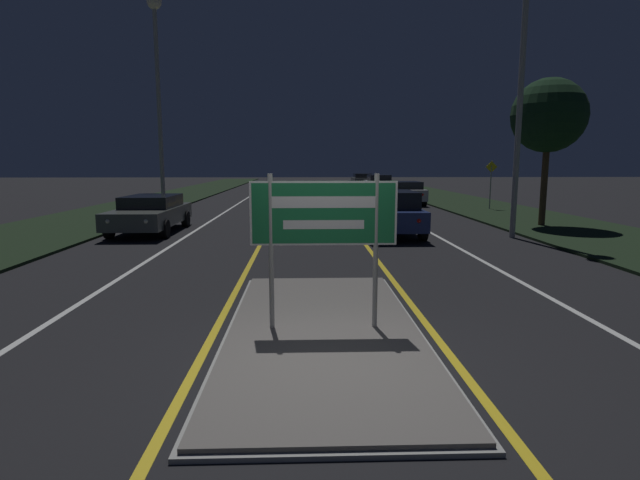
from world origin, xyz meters
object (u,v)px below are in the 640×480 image
car_receding_1 (406,192)px  highway_sign (324,220)px  streetlight_right_near (524,37)px  streetlight_left_near (157,63)px  car_receding_2 (378,184)px  car_approaching_0 (150,213)px  car_receding_3 (362,180)px  car_receding_0 (389,212)px  warning_sign (491,180)px

car_receding_1 → highway_sign: bearing=-104.4°
streetlight_right_near → car_receding_1: bearing=93.5°
highway_sign → streetlight_right_near: (6.58, 9.11, 4.66)m
car_receding_1 → streetlight_left_near: bearing=-152.0°
highway_sign → car_receding_1: 23.16m
streetlight_right_near → car_receding_2: streetlight_right_near is taller
streetlight_right_near → car_approaching_0: bearing=171.8°
car_receding_2 → car_receding_3: 9.74m
streetlight_right_near → car_receding_2: (-0.76, 24.43, -5.52)m
car_receding_0 → car_approaching_0: car_receding_0 is taller
highway_sign → car_receding_2: 34.05m
car_receding_2 → car_receding_3: bearing=91.1°
car_receding_0 → car_approaching_0: bearing=172.1°
highway_sign → warning_sign: 20.82m
highway_sign → car_receding_2: bearing=80.2°
car_approaching_0 → car_receding_2: bearing=63.1°
highway_sign → car_receding_3: bearing=82.6°
car_receding_1 → car_approaching_0: bearing=-134.8°
car_receding_2 → warning_sign: warning_sign is taller
streetlight_left_near → car_receding_1: (12.35, 6.58, -5.99)m
streetlight_right_near → car_receding_2: bearing=91.8°
streetlight_right_near → car_receding_3: bearing=91.6°
car_receding_1 → car_approaching_0: size_ratio=0.88×
car_receding_1 → streetlight_right_near: bearing=-86.5°
car_receding_3 → car_receding_1: bearing=-89.6°
streetlight_left_near → car_receding_2: streetlight_left_near is taller
car_receding_1 → car_receding_2: car_receding_2 is taller
streetlight_left_near → car_receding_3: 30.63m
highway_sign → car_approaching_0: bearing=117.6°
car_receding_0 → car_receding_2: 24.03m
highway_sign → streetlight_left_near: bearing=112.6°
car_receding_2 → car_receding_3: car_receding_2 is taller
streetlight_left_near → car_receding_3: (12.22, 27.44, -5.97)m
car_approaching_0 → highway_sign: bearing=-62.4°
car_receding_3 → car_receding_2: bearing=-88.9°
streetlight_left_near → car_receding_1: size_ratio=2.29×
streetlight_right_near → car_approaching_0: streetlight_right_near is taller
streetlight_left_near → streetlight_right_near: streetlight_left_near is taller
streetlight_left_near → car_receding_3: bearing=66.0°
car_receding_2 → car_receding_3: (-0.18, 9.73, -0.04)m
car_receding_2 → warning_sign: 15.38m
car_receding_0 → warning_sign: (6.78, 8.86, 0.77)m
streetlight_right_near → car_receding_3: streetlight_right_near is taller
streetlight_left_near → car_receding_0: streetlight_left_near is taller
streetlight_left_near → highway_sign: bearing=-67.4°
car_approaching_0 → warning_sign: (15.07, 7.72, 0.86)m
car_receding_2 → streetlight_left_near: bearing=-125.0°
car_receding_3 → highway_sign: bearing=-97.4°
car_receding_3 → car_approaching_0: bearing=-109.3°
car_receding_2 → streetlight_right_near: bearing=-88.2°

